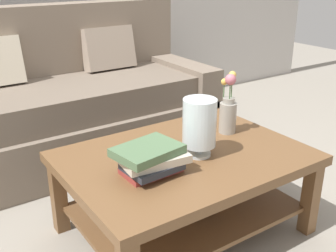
% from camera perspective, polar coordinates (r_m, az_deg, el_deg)
% --- Properties ---
extents(ground_plane, '(10.00, 10.00, 0.00)m').
position_cam_1_polar(ground_plane, '(2.51, -3.34, -10.36)').
color(ground_plane, gray).
extents(couch, '(2.04, 0.90, 1.06)m').
position_cam_1_polar(couch, '(3.07, -13.60, 2.67)').
color(couch, '#7A6B5B').
rests_on(couch, ground).
extents(coffee_table, '(1.19, 0.86, 0.45)m').
position_cam_1_polar(coffee_table, '(2.10, 2.31, -6.98)').
color(coffee_table, brown).
rests_on(coffee_table, ground).
extents(book_stack_main, '(0.33, 0.25, 0.13)m').
position_cam_1_polar(book_stack_main, '(1.83, -2.39, -4.65)').
color(book_stack_main, '#993833').
rests_on(book_stack_main, coffee_table).
extents(glass_hurricane_vase, '(0.16, 0.16, 0.29)m').
position_cam_1_polar(glass_hurricane_vase, '(1.97, 4.39, 0.25)').
color(glass_hurricane_vase, silver).
rests_on(glass_hurricane_vase, coffee_table).
extents(flower_pitcher, '(0.09, 0.09, 0.35)m').
position_cam_1_polar(flower_pitcher, '(2.28, 8.37, 2.18)').
color(flower_pitcher, '#9E998E').
rests_on(flower_pitcher, coffee_table).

